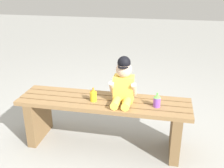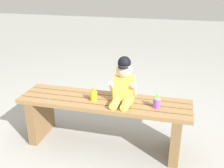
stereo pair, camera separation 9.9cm
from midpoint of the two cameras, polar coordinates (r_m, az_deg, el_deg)
name	(u,v)px [view 2 (the right image)]	position (r m, az deg, el deg)	size (l,w,h in m)	color
ground_plane	(104,144)	(2.59, -0.50, -12.64)	(16.00, 16.00, 0.00)	#999993
park_bench	(104,115)	(2.43, -0.52, -6.66)	(1.52, 0.39, 0.46)	olive
child_figure	(124,83)	(2.26, 3.75, 0.22)	(0.23, 0.27, 0.40)	#F2C64C
sippy_cup_left	(94,94)	(2.33, -2.72, -2.24)	(0.06, 0.06, 0.12)	yellow
sippy_cup_right	(157,101)	(2.24, 10.84, -3.65)	(0.06, 0.06, 0.12)	#8C4CCC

